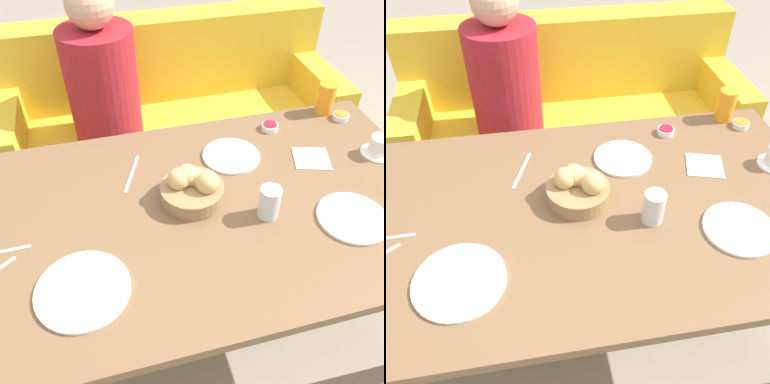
# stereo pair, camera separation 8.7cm
# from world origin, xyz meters

# --- Properties ---
(ground_plane) EXTENTS (10.00, 10.00, 0.00)m
(ground_plane) POSITION_xyz_m (0.00, 0.00, 0.00)
(ground_plane) COLOR gray
(dining_table) EXTENTS (1.59, 0.93, 0.75)m
(dining_table) POSITION_xyz_m (0.00, 0.00, 0.66)
(dining_table) COLOR brown
(dining_table) RESTS_ON ground_plane
(couch) EXTENTS (1.80, 0.70, 0.90)m
(couch) POSITION_xyz_m (0.11, 1.05, 0.32)
(couch) COLOR gold
(couch) RESTS_ON ground_plane
(seated_person) EXTENTS (0.34, 0.44, 1.20)m
(seated_person) POSITION_xyz_m (-0.24, 0.90, 0.51)
(seated_person) COLOR #23232D
(seated_person) RESTS_ON ground_plane
(bread_basket) EXTENTS (0.21, 0.21, 0.12)m
(bread_basket) POSITION_xyz_m (-0.03, 0.05, 0.79)
(bread_basket) COLOR #99754C
(bread_basket) RESTS_ON dining_table
(plate_near_left) EXTENTS (0.26, 0.26, 0.01)m
(plate_near_left) POSITION_xyz_m (-0.40, -0.22, 0.75)
(plate_near_left) COLOR white
(plate_near_left) RESTS_ON dining_table
(plate_near_right) EXTENTS (0.22, 0.22, 0.01)m
(plate_near_right) POSITION_xyz_m (0.43, -0.17, 0.75)
(plate_near_right) COLOR white
(plate_near_right) RESTS_ON dining_table
(plate_far_center) EXTENTS (0.21, 0.21, 0.01)m
(plate_far_center) POSITION_xyz_m (0.16, 0.22, 0.75)
(plate_far_center) COLOR white
(plate_far_center) RESTS_ON dining_table
(juice_glass) EXTENTS (0.07, 0.07, 0.13)m
(juice_glass) POSITION_xyz_m (0.63, 0.41, 0.81)
(juice_glass) COLOR orange
(juice_glass) RESTS_ON dining_table
(water_tumbler) EXTENTS (0.07, 0.07, 0.11)m
(water_tumbler) POSITION_xyz_m (0.18, -0.09, 0.80)
(water_tumbler) COLOR silver
(water_tumbler) RESTS_ON dining_table
(jam_bowl_berry) EXTENTS (0.07, 0.07, 0.03)m
(jam_bowl_berry) POSITION_xyz_m (0.37, 0.35, 0.76)
(jam_bowl_berry) COLOR white
(jam_bowl_berry) RESTS_ON dining_table
(jam_bowl_honey) EXTENTS (0.07, 0.07, 0.03)m
(jam_bowl_honey) POSITION_xyz_m (0.68, 0.34, 0.76)
(jam_bowl_honey) COLOR white
(jam_bowl_honey) RESTS_ON dining_table
(knife_silver) EXTENTS (0.08, 0.19, 0.00)m
(knife_silver) POSITION_xyz_m (-0.21, 0.22, 0.75)
(knife_silver) COLOR #B7B7BC
(knife_silver) RESTS_ON dining_table
(spoon_coffee) EXTENTS (0.15, 0.01, 0.00)m
(spoon_coffee) POSITION_xyz_m (-0.62, -0.03, 0.75)
(spoon_coffee) COLOR #B7B7BC
(spoon_coffee) RESTS_ON dining_table
(napkin) EXTENTS (0.16, 0.16, 0.00)m
(napkin) POSITION_xyz_m (0.44, 0.13, 0.75)
(napkin) COLOR white
(napkin) RESTS_ON dining_table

